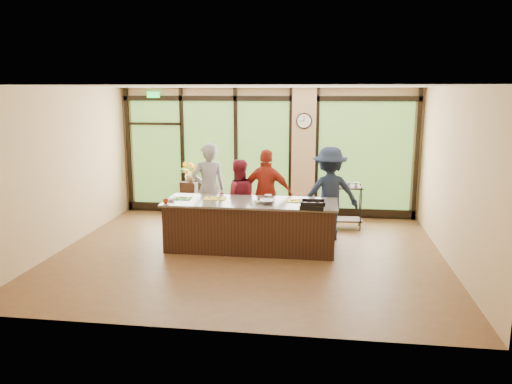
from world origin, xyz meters
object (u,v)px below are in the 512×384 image
(roasting_pan, at_px, (313,207))
(flower_stand, at_px, (192,198))
(cook_left, at_px, (209,189))
(bar_cart, at_px, (344,201))
(cook_right, at_px, (329,194))
(island_base, at_px, (251,226))

(roasting_pan, relative_size, flower_stand, 0.52)
(cook_left, xyz_separation_m, flower_stand, (-0.82, 1.63, -0.55))
(flower_stand, xyz_separation_m, bar_cart, (3.59, -0.74, 0.21))
(bar_cart, bearing_deg, cook_right, -116.57)
(cook_right, relative_size, bar_cart, 1.82)
(flower_stand, bearing_deg, bar_cart, 2.21)
(roasting_pan, bearing_deg, cook_left, 156.75)
(cook_right, relative_size, flower_stand, 2.30)
(island_base, distance_m, flower_stand, 3.04)
(cook_left, xyz_separation_m, cook_right, (2.43, 0.04, -0.03))
(cook_left, bearing_deg, island_base, 115.67)
(roasting_pan, distance_m, bar_cart, 2.26)
(cook_left, bearing_deg, flower_stand, -88.02)
(cook_left, height_order, cook_right, cook_left)
(roasting_pan, xyz_separation_m, flower_stand, (-2.96, 2.89, -0.55))
(cook_left, relative_size, roasting_pan, 4.57)
(cook_left, distance_m, roasting_pan, 2.49)
(island_base, distance_m, cook_left, 1.38)
(flower_stand, relative_size, bar_cart, 0.79)
(bar_cart, bearing_deg, roasting_pan, -111.29)
(cook_right, distance_m, bar_cart, 0.97)
(roasting_pan, bearing_deg, flower_stand, 142.86)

